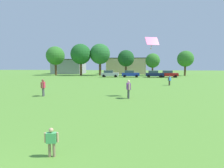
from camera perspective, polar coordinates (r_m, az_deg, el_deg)
ground_plane at (r=32.74m, az=-0.06°, el=0.38°), size 160.00×160.00×0.00m
child_kite_flyer at (r=6.83m, az=-17.60°, el=-15.54°), size 0.46×0.24×0.98m
adult_bystander at (r=17.30m, az=4.93°, el=-1.07°), size 0.42×0.78×1.68m
bystander_near_trees at (r=19.70m, az=-19.84°, el=-0.60°), size 0.40×0.78×1.66m
bystander_midfield at (r=29.61m, az=16.76°, el=1.28°), size 0.52×0.56×1.48m
kite at (r=18.73m, az=11.83°, el=12.26°), size 1.36×0.95×1.13m
parked_car_silver_0 at (r=47.92m, az=-0.70°, el=3.08°), size 4.30×2.02×1.68m
parked_car_blue_1 at (r=47.71m, az=5.48°, el=3.05°), size 4.30×2.02×1.68m
parked_car_navy_2 at (r=47.79m, az=12.47°, el=2.94°), size 4.30×2.02×1.68m
parked_car_red_3 at (r=48.96m, az=16.47°, el=2.91°), size 4.30×2.02×1.68m
tree_far_left at (r=59.70m, az=-16.51°, el=8.06°), size 5.47×5.47×8.52m
tree_left at (r=55.93m, az=-9.31°, el=8.75°), size 5.80×5.80×9.03m
tree_center_left at (r=56.09m, az=-3.60°, el=8.89°), size 5.87×5.87×9.15m
tree_center_right at (r=54.18m, az=4.17°, el=7.60°), size 4.62×4.62×7.20m
tree_right at (r=54.49m, az=12.02°, el=6.80°), size 4.01×4.01×6.24m
tree_far_right at (r=57.90m, az=21.03°, el=7.01°), size 4.52×4.52×7.04m
house_left at (r=65.46m, az=4.27°, el=5.39°), size 13.42×7.12×5.40m
house_right at (r=69.49m, az=-12.68°, el=5.13°), size 10.49×8.85×5.04m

